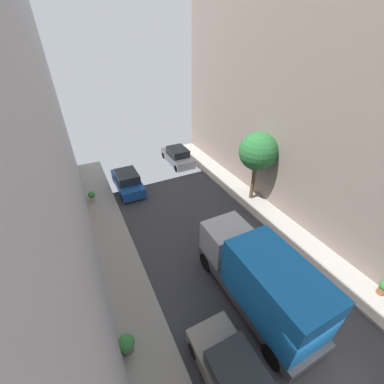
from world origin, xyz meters
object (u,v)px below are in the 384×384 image
at_px(parked_car_left_2, 236,379).
at_px(street_tree_1, 258,152).
at_px(parked_car_right_2, 178,156).
at_px(delivery_truck, 260,279).
at_px(parked_car_left_3, 128,181).
at_px(potted_plant_2, 92,196).
at_px(potted_plant_4, 384,288).
at_px(potted_plant_1, 126,344).

bearing_deg(parked_car_left_2, street_tree_1, 49.10).
relative_size(parked_car_right_2, delivery_truck, 0.64).
height_order(parked_car_left_3, street_tree_1, street_tree_1).
height_order(potted_plant_2, potted_plant_4, potted_plant_2).
distance_m(delivery_truck, potted_plant_4, 6.22).
bearing_deg(potted_plant_4, parked_car_left_2, 179.06).
relative_size(delivery_truck, potted_plant_2, 8.49).
bearing_deg(street_tree_1, parked_car_right_2, 107.23).
xyz_separation_m(delivery_truck, potted_plant_2, (-5.52, 11.76, -1.20)).
height_order(parked_car_left_3, potted_plant_2, parked_car_left_3).
xyz_separation_m(potted_plant_1, potted_plant_4, (11.38, -2.96, -0.05)).
relative_size(parked_car_left_2, potted_plant_2, 5.40).
height_order(street_tree_1, potted_plant_4, street_tree_1).
bearing_deg(parked_car_right_2, delivery_truck, -100.32).
height_order(delivery_truck, potted_plant_1, delivery_truck).
xyz_separation_m(parked_car_left_2, parked_car_left_3, (0.00, 14.61, 0.00)).
xyz_separation_m(parked_car_right_2, potted_plant_1, (-8.46, -14.23, -0.09)).
xyz_separation_m(street_tree_1, potted_plant_1, (-10.94, -6.26, -3.25)).
height_order(parked_car_left_2, potted_plant_2, parked_car_left_2).
xyz_separation_m(parked_car_right_2, delivery_truck, (-2.70, -14.82, 1.07)).
bearing_deg(street_tree_1, potted_plant_2, 155.31).
distance_m(parked_car_left_2, parked_car_left_3, 14.61).
relative_size(parked_car_right_2, potted_plant_1, 4.83).
bearing_deg(street_tree_1, delivery_truck, -127.05).
xyz_separation_m(parked_car_left_3, parked_car_right_2, (5.40, 2.45, 0.00)).
relative_size(parked_car_left_3, street_tree_1, 0.83).
bearing_deg(potted_plant_1, parked_car_left_2, -42.70).
bearing_deg(potted_plant_2, delivery_truck, -64.86).
height_order(potted_plant_1, potted_plant_2, potted_plant_1).
height_order(parked_car_left_2, potted_plant_4, parked_car_left_2).
height_order(street_tree_1, potted_plant_1, street_tree_1).
bearing_deg(delivery_truck, potted_plant_2, 115.14).
relative_size(parked_car_left_3, potted_plant_4, 5.42).
bearing_deg(potted_plant_1, street_tree_1, 29.79).
relative_size(parked_car_left_2, delivery_truck, 0.64).
relative_size(parked_car_left_3, parked_car_right_2, 1.00).
height_order(parked_car_right_2, potted_plant_1, parked_car_right_2).
bearing_deg(parked_car_left_3, potted_plant_4, -60.57).
distance_m(parked_car_left_2, potted_plant_1, 4.17).
distance_m(parked_car_left_2, street_tree_1, 12.43).
bearing_deg(potted_plant_1, potted_plant_2, 88.75).
distance_m(parked_car_left_2, potted_plant_4, 8.32).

